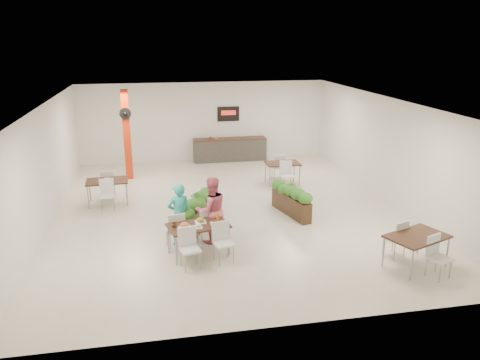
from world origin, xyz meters
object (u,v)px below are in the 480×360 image
diner_man (179,214)px  side_table_a (107,184)px  planter_left (198,210)px  red_column (127,134)px  side_table_c (417,240)px  service_counter (230,149)px  side_table_b (282,166)px  main_table (198,229)px  planter_right (291,198)px  diner_woman (211,210)px

diner_man → side_table_a: diner_man is taller
diner_man → planter_left: 1.08m
red_column → side_table_c: bearing=-51.2°
service_counter → planter_left: service_counter is taller
red_column → side_table_b: bearing=-16.8°
main_table → side_table_b: 6.11m
side_table_a → diner_man: bearing=-62.2°
red_column → diner_man: red_column is taller
main_table → side_table_b: bearing=55.5°
planter_left → planter_right: size_ratio=1.08×
diner_man → planter_left: diner_man is taller
red_column → planter_right: bearing=-43.8°
service_counter → side_table_a: 6.37m
red_column → service_counter: size_ratio=1.07×
diner_man → planter_left: (0.54, 0.89, -0.27)m
main_table → diner_man: size_ratio=1.17×
diner_man → planter_right: 3.61m
service_counter → side_table_c: (2.54, -10.00, 0.14)m
main_table → service_counter: bearing=75.6°
planter_right → service_counter: bearing=96.5°
diner_woman → planter_left: 0.99m
service_counter → side_table_a: (-4.55, -4.46, 0.14)m
red_column → planter_left: red_column is taller
planter_left → side_table_c: (4.57, -3.06, 0.11)m
diner_woman → main_table: bearing=45.3°
service_counter → main_table: bearing=-104.4°
service_counter → planter_left: 7.23m
diner_man → planter_left: size_ratio=0.81×
side_table_a → side_table_b: bearing=7.0°
red_column → side_table_b: (5.29, -1.59, -1.01)m
diner_man → side_table_c: bearing=144.2°
main_table → diner_man: 0.78m
service_counter → side_table_b: bearing=-69.6°
planter_right → side_table_c: (1.81, -3.60, 0.14)m
diner_woman → side_table_b: 5.34m
diner_woman → side_table_c: 4.82m
diner_man → side_table_c: size_ratio=0.95×
planter_left → side_table_b: planter_left is taller
planter_left → side_table_a: 3.54m
planter_right → side_table_c: size_ratio=1.09×
planter_right → red_column: bearing=136.2°
diner_man → diner_woman: 0.80m
planter_left → diner_woman: bearing=-73.7°
red_column → service_counter: bearing=25.0°
service_counter → side_table_b: 3.69m
main_table → planter_right: planter_right is taller
side_table_c → red_column: bearing=107.6°
side_table_b → side_table_c: (1.25, -6.54, 0.01)m
planter_left → side_table_a: bearing=135.4°
side_table_b → side_table_c: size_ratio=0.98×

